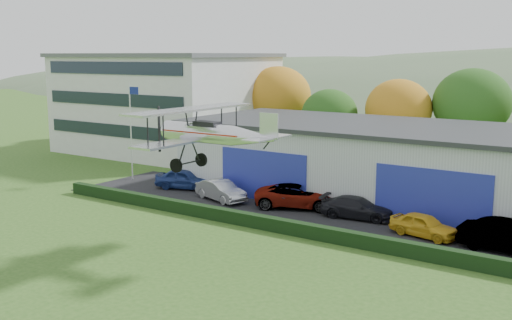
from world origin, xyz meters
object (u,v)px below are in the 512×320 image
Objects in this scene: car_2 at (297,196)px; car_3 at (357,208)px; hangar at (460,169)px; car_1 at (221,190)px; flagpole at (132,123)px; car_0 at (185,179)px; car_4 at (424,225)px; biplane at (209,131)px; car_5 at (508,237)px; office_block at (166,103)px.

car_2 is 4.45m from car_3.
hangar is 9.26× the size of car_1.
flagpole is 1.77× the size of car_0.
flagpole is at bearing 97.58° from car_1.
car_4 is (9.22, -1.64, -0.13)m from car_2.
flagpole reaches higher than biplane.
biplane is at bearing 159.83° from car_2.
hangar is 8.33m from car_4.
hangar reaches higher than car_1.
car_5 reaches higher than car_3.
hangar reaches higher than car_5.
hangar is 5.08× the size of flagpole.
biplane is at bearing -128.57° from car_1.
biplane is (10.71, -10.40, 5.55)m from car_0.
car_3 is 9.47m from car_5.
car_1 reaches higher than car_4.
car_5 is at bearing -4.48° from flagpole.
car_1 is at bearing 88.77° from car_3.
hangar is 8.20m from car_3.
car_0 is 10.08m from car_2.
flagpole is (-24.88, -5.98, 2.13)m from hangar.
hangar is 8.97× the size of car_0.
car_1 is 12.25m from biplane.
office_block is 19.84m from car_0.
car_5 is at bearing -22.05° from office_block.
car_5 is at bearing 32.48° from biplane.
hangar is 19.03m from biplane.
office_block is at bearing 121.97° from flagpole.
office_block is at bearing 68.61° from car_1.
car_5 is (23.84, -1.99, 0.05)m from car_0.
flagpole is 1.83× the size of car_1.
hangar reaches higher than car_0.
car_3 is (-4.47, -6.60, -1.93)m from hangar.
hangar is 11.16m from car_2.
car_3 reaches higher than car_4.
hangar is at bearing -77.80° from car_2.
car_4 is (14.74, -0.37, -0.06)m from car_1.
car_4 is at bearing -123.77° from car_2.
flagpole is at bearing 146.93° from biplane.
flagpole is at bearing 88.08° from car_5.
car_0 reaches higher than car_4.
flagpole is 25.61m from car_4.
car_4 is (33.31, -15.12, -4.50)m from office_block.
car_2 is 1.14× the size of car_5.
hangar is 33.84m from office_block.
car_2 is at bearing 91.11° from car_4.
car_0 is 4.77m from car_1.
flagpole is 0.93× the size of biplane.
office_block is at bearing 37.08° from car_2.
biplane reaches higher than hangar.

